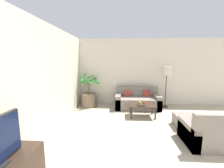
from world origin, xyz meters
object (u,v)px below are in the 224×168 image
Objects in this scene: floor_lamp at (167,73)px; apple_red at (144,103)px; potted_palm at (89,96)px; sofa_loveseat at (137,101)px; orange_fruit at (140,102)px; ottoman at (185,121)px; fruit_bowl at (141,105)px; apple_green at (141,103)px; coffee_table at (142,106)px; armchair at (204,134)px.

floor_lamp is 21.93× the size of apple_red.
potted_palm is 0.85× the size of sofa_loveseat.
sofa_loveseat reaches higher than orange_fruit.
ottoman is at bearing -89.16° from floor_lamp.
apple_red is (-1.02, -1.17, -0.86)m from floor_lamp.
fruit_bowl is 0.07m from apple_green.
sofa_loveseat is at bearing 124.97° from ottoman.
potted_palm is at bearing 153.39° from coffee_table.
potted_palm is at bearing -178.34° from floor_lamp.
sofa_loveseat is 1.56m from floor_lamp.
apple_green reaches higher than coffee_table.
armchair is at bearing -51.76° from apple_green.
apple_green is 0.08× the size of armchair.
orange_fruit reaches higher than ottoman.
armchair is (3.08, -2.60, -0.17)m from potted_palm.
apple_red is 0.09× the size of armchair.
ottoman is (3.05, -1.71, -0.26)m from potted_palm.
ottoman is at bearing 91.78° from armchair.
fruit_bowl is (1.93, -1.08, -0.01)m from potted_palm.
orange_fruit is 1.39m from ottoman.
armchair is (0.05, -2.68, -1.09)m from floor_lamp.
apple_green is (-0.03, -0.03, 0.06)m from fruit_bowl.
apple_green reaches higher than ottoman.
fruit_bowl is 0.49× the size of ottoman.
apple_red is at bearing 148.63° from ottoman.
sofa_loveseat reaches higher than fruit_bowl.
ottoman is (1.15, -0.61, -0.31)m from apple_green.
potted_palm is 2.20m from apple_green.
orange_fruit is at bearing 123.11° from fruit_bowl.
coffee_table is 0.17m from apple_red.
fruit_bowl is at bearing -89.04° from sofa_loveseat.
armchair is (1.10, -1.61, -0.08)m from coffee_table.
orange_fruit is (-0.01, 0.09, 0.01)m from apple_green.
apple_green is 0.86× the size of orange_fruit.
floor_lamp is 1.80m from orange_fruit.
floor_lamp is 1.81m from coffee_table.
fruit_bowl is 1.32m from ottoman.
floor_lamp is at bearing 91.15° from armchair.
orange_fruit is at bearing -164.46° from coffee_table.
potted_palm reaches higher than armchair.
apple_red is 0.87× the size of orange_fruit.
apple_red is 1.87m from armchair.
sofa_loveseat is at bearing 88.67° from orange_fruit.
floor_lamp reaches higher than orange_fruit.
floor_lamp is at bearing 46.65° from apple_green.
floor_lamp is (3.02, 0.09, 0.92)m from potted_palm.
sofa_loveseat reaches higher than apple_red.
coffee_table is 0.20m from apple_green.
coffee_table reaches higher than ottoman.
apple_green is (-1.12, -1.19, -0.86)m from floor_lamp.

